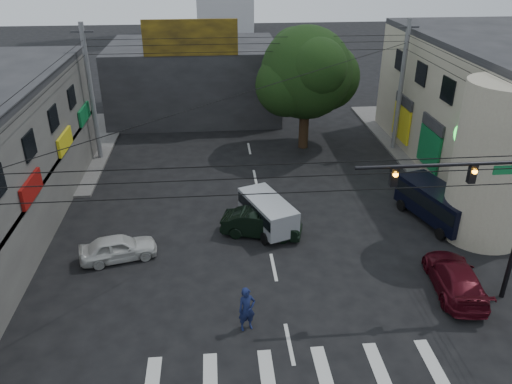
{
  "coord_description": "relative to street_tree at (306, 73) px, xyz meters",
  "views": [
    {
      "loc": [
        -2.52,
        -17.11,
        13.63
      ],
      "look_at": [
        -0.65,
        4.0,
        2.97
      ],
      "focal_mm": 35.0,
      "sensor_mm": 36.0,
      "label": 1
    }
  ],
  "objects": [
    {
      "name": "utility_pole_far_left",
      "position": [
        -14.5,
        -1.0,
        -0.87
      ],
      "size": [
        0.32,
        0.32,
        9.2
      ],
      "primitive_type": "cylinder",
      "color": "#59595B",
      "rests_on": "ground"
    },
    {
      "name": "billboard",
      "position": [
        -8.0,
        4.1,
        1.83
      ],
      "size": [
        7.0,
        0.3,
        2.6
      ],
      "primitive_type": "cube",
      "color": "olive",
      "rests_on": "building_far"
    },
    {
      "name": "white_compact",
      "position": [
        -11.29,
        -13.63,
        -4.86
      ],
      "size": [
        3.11,
        4.26,
        1.22
      ],
      "primitive_type": "imported",
      "rotation": [
        0.0,
        0.0,
        1.81
      ],
      "color": "beige",
      "rests_on": "ground"
    },
    {
      "name": "silver_minivan",
      "position": [
        -3.9,
        -11.45,
        -4.63
      ],
      "size": [
        5.02,
        4.24,
        1.69
      ],
      "primitive_type": null,
      "rotation": [
        0.0,
        0.0,
        1.93
      ],
      "color": "#B1B4BA",
      "rests_on": "ground"
    },
    {
      "name": "street_tree",
      "position": [
        0.0,
        0.0,
        0.0
      ],
      "size": [
        6.4,
        6.4,
        8.7
      ],
      "color": "black",
      "rests_on": "ground"
    },
    {
      "name": "maroon_sedan",
      "position": [
        3.6,
        -17.38,
        -4.82
      ],
      "size": [
        2.93,
        4.97,
        1.32
      ],
      "primitive_type": "imported",
      "rotation": [
        0.0,
        0.0,
        3.02
      ],
      "color": "#430913",
      "rests_on": "ground"
    },
    {
      "name": "corner_column",
      "position": [
        7.0,
        -13.0,
        -1.47
      ],
      "size": [
        4.0,
        4.0,
        8.0
      ],
      "primitive_type": "cylinder",
      "color": "gray",
      "rests_on": "ground"
    },
    {
      "name": "sidewalk_far_left",
      "position": [
        -22.0,
        1.0,
        -5.4
      ],
      "size": [
        16.0,
        16.0,
        0.15
      ],
      "primitive_type": "cube",
      "color": "#514F4C",
      "rests_on": "ground"
    },
    {
      "name": "ground",
      "position": [
        -4.0,
        -17.0,
        -5.47
      ],
      "size": [
        160.0,
        160.0,
        0.0
      ],
      "primitive_type": "plane",
      "color": "black",
      "rests_on": "ground"
    },
    {
      "name": "traffic_gantry",
      "position": [
        3.82,
        -18.0,
        -0.64
      ],
      "size": [
        7.1,
        0.35,
        7.2
      ],
      "color": "black",
      "rests_on": "ground"
    },
    {
      "name": "traffic_officer",
      "position": [
        -5.54,
        -19.0,
        -4.52
      ],
      "size": [
        0.95,
        0.85,
        1.9
      ],
      "primitive_type": "imported",
      "rotation": [
        0.0,
        0.0,
        0.3
      ],
      "color": "#121A3F",
      "rests_on": "ground"
    },
    {
      "name": "utility_pole_far_right",
      "position": [
        6.5,
        -1.0,
        -0.87
      ],
      "size": [
        0.32,
        0.32,
        9.2
      ],
      "primitive_type": "cylinder",
      "color": "#59595B",
      "rests_on": "ground"
    },
    {
      "name": "dark_sedan",
      "position": [
        -4.28,
        -12.07,
        -4.8
      ],
      "size": [
        3.55,
        4.84,
        1.35
      ],
      "primitive_type": "imported",
      "rotation": [
        0.0,
        0.0,
        1.3
      ],
      "color": "black",
      "rests_on": "ground"
    },
    {
      "name": "navy_van",
      "position": [
        5.2,
        -11.48,
        -4.5
      ],
      "size": [
        5.84,
        4.4,
        1.95
      ],
      "primitive_type": null,
      "rotation": [
        0.0,
        0.0,
        1.85
      ],
      "color": "black",
      "rests_on": "ground"
    },
    {
      "name": "sidewalk_far_right",
      "position": [
        14.0,
        1.0,
        -5.4
      ],
      "size": [
        16.0,
        16.0,
        0.15
      ],
      "primitive_type": "cube",
      "color": "#514F4C",
      "rests_on": "ground"
    },
    {
      "name": "building_far",
      "position": [
        -8.0,
        9.0,
        -2.47
      ],
      "size": [
        14.0,
        10.0,
        6.0
      ],
      "primitive_type": "cube",
      "color": "#232326",
      "rests_on": "ground"
    }
  ]
}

